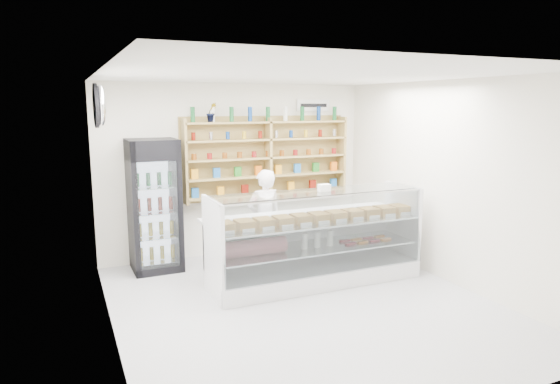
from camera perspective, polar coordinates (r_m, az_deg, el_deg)
name	(u,v)px	position (r m, az deg, el deg)	size (l,w,h in m)	color
room	(305,194)	(5.99, 2.83, -0.26)	(5.00, 5.00, 5.00)	#B0B1B5
display_counter	(315,257)	(7.06, 3.99, -7.42)	(2.98, 0.89, 1.30)	white
shop_worker	(264,219)	(7.52, -1.80, -3.15)	(0.55, 0.36, 1.51)	white
drinks_cooler	(154,205)	(7.64, -14.18, -1.47)	(0.72, 0.70, 1.97)	black
wall_shelving	(268,158)	(8.28, -1.36, 3.93)	(2.84, 0.28, 1.33)	#A2894C
potted_plant	(211,112)	(7.92, -7.84, 9.00)	(0.16, 0.13, 0.30)	#1E6626
security_mirror	(100,106)	(6.48, -19.87, 9.27)	(0.15, 0.50, 0.50)	silver
wall_sign	(313,105)	(8.74, 3.82, 9.85)	(0.62, 0.03, 0.20)	white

